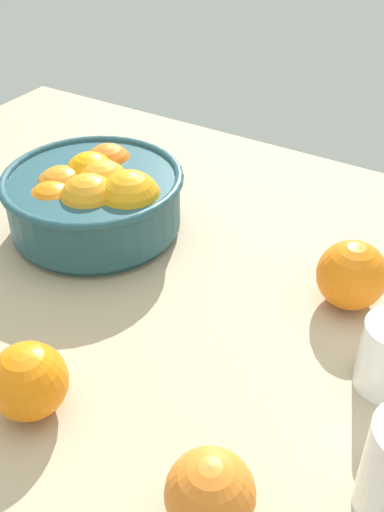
% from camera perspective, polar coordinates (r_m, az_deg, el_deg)
% --- Properties ---
extents(ground_plane, '(1.27, 0.81, 0.03)m').
position_cam_1_polar(ground_plane, '(0.79, 0.51, -3.33)').
color(ground_plane, tan).
extents(fruit_bowl, '(0.25, 0.25, 0.11)m').
position_cam_1_polar(fruit_bowl, '(0.86, -9.12, 5.41)').
color(fruit_bowl, '#234C56').
rests_on(fruit_bowl, ground_plane).
extents(loose_orange_1, '(0.08, 0.08, 0.08)m').
position_cam_1_polar(loose_orange_1, '(0.54, 1.69, -21.27)').
color(loose_orange_1, orange).
rests_on(loose_orange_1, ground_plane).
extents(loose_orange_2, '(0.08, 0.08, 0.08)m').
position_cam_1_polar(loose_orange_2, '(0.75, 14.66, -1.72)').
color(loose_orange_2, orange).
rests_on(loose_orange_2, ground_plane).
extents(loose_orange_4, '(0.08, 0.08, 0.08)m').
position_cam_1_polar(loose_orange_4, '(0.63, -14.98, -11.20)').
color(loose_orange_4, orange).
rests_on(loose_orange_4, ground_plane).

